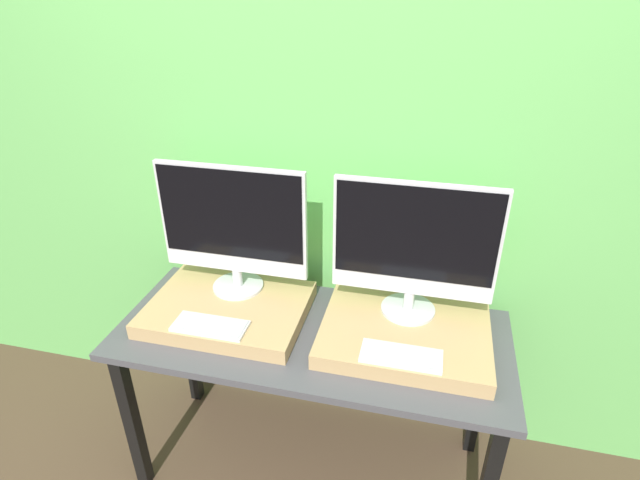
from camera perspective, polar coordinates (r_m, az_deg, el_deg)
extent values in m
cube|color=#66B75B|center=(2.02, 1.63, 8.61)|extent=(8.00, 0.04, 2.60)
cube|color=#47474C|center=(1.97, -0.98, -10.78)|extent=(1.51, 0.63, 0.03)
cube|color=black|center=(2.30, -20.68, -18.85)|extent=(0.05, 0.05, 0.73)
cube|color=black|center=(2.61, -14.69, -11.22)|extent=(0.05, 0.05, 0.73)
cube|color=black|center=(2.39, 17.77, -16.02)|extent=(0.05, 0.05, 0.73)
cube|color=tan|center=(2.06, -10.45, -7.74)|extent=(0.62, 0.46, 0.06)
cylinder|color=silver|center=(2.12, -9.32, -5.17)|extent=(0.21, 0.21, 0.01)
cylinder|color=silver|center=(2.10, -9.41, -4.19)|extent=(0.04, 0.04, 0.07)
cube|color=silver|center=(1.98, -10.00, 2.22)|extent=(0.60, 0.02, 0.45)
cube|color=black|center=(1.95, -10.23, 2.84)|extent=(0.58, 0.00, 0.36)
cube|color=silver|center=(2.06, -9.70, -2.82)|extent=(0.59, 0.00, 0.06)
cube|color=silver|center=(1.92, -12.43, -9.57)|extent=(0.28, 0.12, 0.01)
cube|color=#B2B2B7|center=(1.92, -12.46, -9.39)|extent=(0.27, 0.11, 0.00)
cube|color=tan|center=(1.92, 9.63, -10.64)|extent=(0.62, 0.46, 0.06)
cylinder|color=silver|center=(1.99, 10.01, -7.77)|extent=(0.21, 0.21, 0.01)
cylinder|color=silver|center=(1.97, 10.11, -6.75)|extent=(0.04, 0.04, 0.07)
cube|color=silver|center=(1.83, 10.79, -0.03)|extent=(0.60, 0.02, 0.45)
cube|color=black|center=(1.81, 10.84, 0.60)|extent=(0.58, 0.00, 0.36)
cube|color=silver|center=(1.92, 10.24, -5.35)|extent=(0.59, 0.00, 0.06)
cube|color=silver|center=(1.77, 9.26, -12.94)|extent=(0.28, 0.12, 0.01)
cube|color=#B2B2B7|center=(1.77, 9.28, -12.76)|extent=(0.27, 0.11, 0.00)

